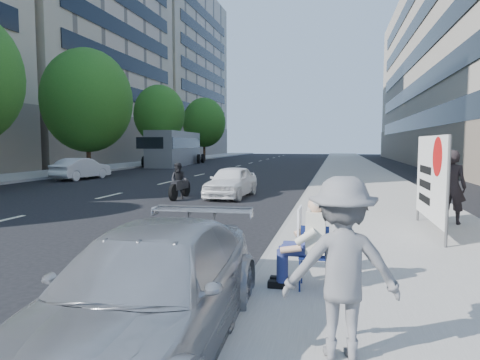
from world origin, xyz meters
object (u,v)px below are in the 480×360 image
(white_sedan_mid, at_px, (81,169))
(white_sedan_near, at_px, (231,182))
(jogger, at_px, (342,267))
(bus, at_px, (176,149))
(pedestrian_woman, at_px, (452,187))
(seated_protester, at_px, (306,237))
(parked_sedan, at_px, (149,292))
(motorcycle, at_px, (179,183))
(protest_banner, at_px, (431,178))

(white_sedan_mid, bearing_deg, white_sedan_near, 157.81)
(jogger, bearing_deg, white_sedan_near, -80.18)
(bus, bearing_deg, pedestrian_woman, -63.66)
(seated_protester, distance_m, parked_sedan, 2.46)
(parked_sedan, distance_m, motorcycle, 12.44)
(jogger, xyz_separation_m, white_sedan_mid, (-15.08, 18.93, -0.37))
(parked_sedan, height_order, white_sedan_mid, white_sedan_mid)
(protest_banner, relative_size, motorcycle, 1.50)
(white_sedan_near, bearing_deg, jogger, -68.38)
(seated_protester, distance_m, pedestrian_woman, 6.55)
(motorcycle, bearing_deg, pedestrian_woman, -22.45)
(parked_sedan, bearing_deg, pedestrian_woman, 56.20)
(white_sedan_near, distance_m, white_sedan_mid, 12.54)
(protest_banner, xyz_separation_m, white_sedan_mid, (-17.11, 12.60, -0.76))
(seated_protester, bearing_deg, white_sedan_mid, 130.64)
(white_sedan_mid, relative_size, motorcycle, 1.92)
(pedestrian_woman, xyz_separation_m, motorcycle, (-8.86, 4.11, -0.45))
(seated_protester, xyz_separation_m, white_sedan_near, (-3.75, 10.77, -0.24))
(jogger, distance_m, pedestrian_woman, 8.08)
(protest_banner, height_order, motorcycle, protest_banner)
(white_sedan_near, height_order, white_sedan_mid, white_sedan_mid)
(white_sedan_near, relative_size, bus, 0.30)
(jogger, distance_m, bus, 39.42)
(pedestrian_woman, bearing_deg, jogger, 94.96)
(jogger, bearing_deg, parked_sedan, -7.24)
(white_sedan_mid, bearing_deg, parked_sedan, 132.43)
(motorcycle, xyz_separation_m, bus, (-9.66, 24.45, 1.00))
(white_sedan_mid, distance_m, motorcycle, 11.55)
(white_sedan_near, xyz_separation_m, bus, (-11.52, 23.47, 1.01))
(protest_banner, xyz_separation_m, white_sedan_near, (-6.24, 6.35, -0.77))
(pedestrian_woman, bearing_deg, parked_sedan, 83.29)
(bus, bearing_deg, parked_sedan, -75.77)
(parked_sedan, bearing_deg, jogger, -0.61)
(pedestrian_woman, distance_m, parked_sedan, 8.99)
(jogger, relative_size, motorcycle, 0.84)
(protest_banner, distance_m, motorcycle, 9.75)
(parked_sedan, bearing_deg, white_sedan_near, 98.14)
(white_sedan_mid, bearing_deg, bus, -80.07)
(parked_sedan, height_order, white_sedan_near, parked_sedan)
(jogger, height_order, protest_banner, protest_banner)
(seated_protester, bearing_deg, bus, 114.04)
(parked_sedan, bearing_deg, white_sedan_mid, 122.73)
(white_sedan_near, bearing_deg, bus, 119.36)
(jogger, height_order, motorcycle, jogger)
(protest_banner, distance_m, white_sedan_near, 8.93)
(white_sedan_near, bearing_deg, motorcycle, -149.08)
(bus, bearing_deg, motorcycle, -75.07)
(jogger, height_order, white_sedan_mid, jogger)
(jogger, height_order, bus, bus)
(jogger, xyz_separation_m, pedestrian_woman, (2.79, 7.58, 0.07))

